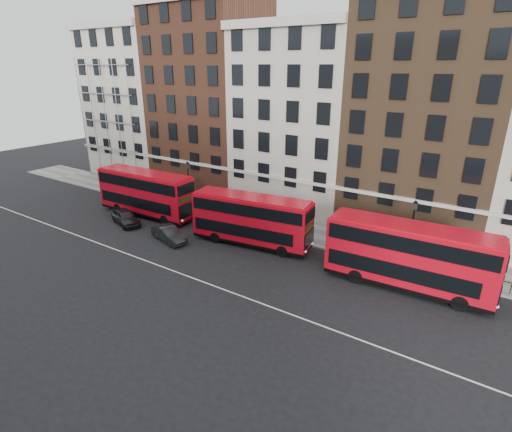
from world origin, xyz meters
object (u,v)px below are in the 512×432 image
Objects in this scene: car_rear at (126,217)px; car_front at (169,234)px; bus_c at (251,219)px; bus_b at (145,192)px; bus_d at (408,255)px.

car_rear reaches higher than car_front.
bus_c is 13.60m from car_rear.
car_front is (-6.59, -3.55, -1.73)m from bus_c.
car_rear is (0.21, -3.01, -1.80)m from bus_b.
car_rear is 6.59m from car_front.
bus_d is (26.68, -0.00, 0.03)m from bus_b.
car_rear is at bearing -176.47° from bus_d.
bus_b is 1.04× the size of bus_c.
bus_d is 2.66× the size of car_rear.
car_front is at bearing -172.81° from bus_d.
car_front is at bearing -29.91° from bus_b.
bus_b reaches higher than car_rear.
bus_b is 2.78× the size of car_front.
bus_c reaches higher than car_front.
bus_c is at bearing -48.11° from car_front.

